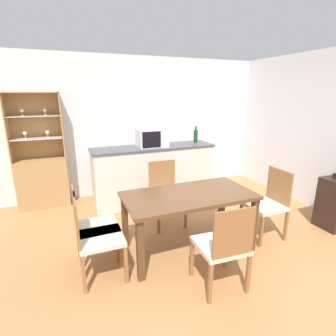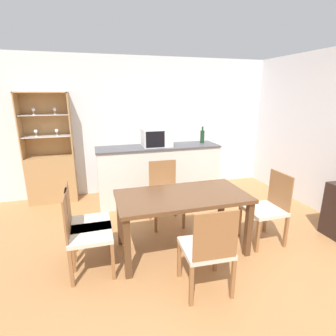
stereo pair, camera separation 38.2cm
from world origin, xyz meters
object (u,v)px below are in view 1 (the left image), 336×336
display_cabinet (42,174)px  dining_chair_head_near (223,246)px  dining_table (189,201)px  dining_chair_side_left_far (93,227)px  dining_chair_side_right_near (268,204)px  microwave (152,138)px  dining_chair_head_far (166,193)px  dining_chair_side_left_near (96,237)px  wine_bottle (196,136)px

display_cabinet → dining_chair_head_near: 3.34m
dining_table → dining_chair_side_left_far: 1.14m
dining_chair_side_right_near → microwave: bearing=30.3°
dining_chair_side_left_far → dining_chair_head_far: size_ratio=1.00×
display_cabinet → dining_chair_side_right_near: bearing=-38.4°
dining_table → dining_chair_side_left_near: size_ratio=1.68×
dining_chair_side_left_near → dining_chair_side_left_far: same height
display_cabinet → dining_chair_side_left_near: bearing=-75.2°
display_cabinet → dining_chair_head_far: 2.20m
dining_chair_head_near → dining_chair_side_right_near: same height
dining_table → dining_chair_head_near: size_ratio=1.68×
dining_chair_side_right_near → wine_bottle: (-0.14, 1.81, 0.66)m
dining_chair_head_far → display_cabinet: bearing=-37.7°
dining_chair_side_right_near → microwave: (-1.03, 1.74, 0.69)m
dining_chair_side_left_near → microwave: size_ratio=1.86×
microwave → dining_chair_side_left_far: bearing=-129.1°
dining_table → display_cabinet: bearing=128.9°
display_cabinet → dining_chair_head_near: bearing=-59.2°
dining_chair_side_left_near → dining_chair_side_left_far: size_ratio=1.00×
dining_chair_side_left_near → microwave: microwave is taller
display_cabinet → dining_table: display_cabinet is taller
dining_table → dining_chair_head_far: (0.00, 0.75, -0.17)m
dining_chair_side_left_near → dining_chair_head_near: bearing=61.3°
display_cabinet → dining_chair_side_left_near: size_ratio=2.07×
dining_chair_head_near → microwave: (0.10, 2.36, 0.69)m
dining_table → dining_chair_head_near: 0.77m
dining_chair_head_far → dining_chair_head_near: bearing=90.9°
dining_chair_side_left_near → dining_chair_head_near: size_ratio=1.00×
dining_table → wine_bottle: 2.01m
microwave → dining_chair_head_near: bearing=-92.3°
dining_chair_side_left_far → dining_chair_head_near: (1.12, -0.87, 0.00)m
dining_chair_head_near → microwave: microwave is taller
dining_table → dining_chair_side_left_near: (-1.12, -0.12, -0.17)m
dining_chair_side_right_near → dining_chair_side_left_near: bearing=89.7°
dining_table → microwave: bearing=86.7°
dining_table → dining_chair_side_left_far: dining_chair_side_left_far is taller
dining_table → dining_chair_head_far: size_ratio=1.68×
dining_chair_side_left_far → dining_chair_side_right_near: same height
dining_chair_side_left_far → dining_chair_side_right_near: size_ratio=1.00×
dining_chair_side_left_near → wine_bottle: bearing=131.4°
dining_chair_side_left_near → dining_chair_side_left_far: 0.24m
dining_chair_head_near → dining_chair_side_right_near: size_ratio=1.00×
wine_bottle → dining_chair_side_left_far: bearing=-143.2°
dining_table → wine_bottle: bearing=60.0°
dining_chair_side_left_far → microwave: microwave is taller
dining_chair_side_left_near → wine_bottle: size_ratio=3.06×
dining_chair_head_near → wine_bottle: bearing=71.3°
dining_chair_side_left_near → wine_bottle: wine_bottle is taller
display_cabinet → dining_chair_side_right_near: display_cabinet is taller
display_cabinet → dining_chair_head_near: size_ratio=2.07×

